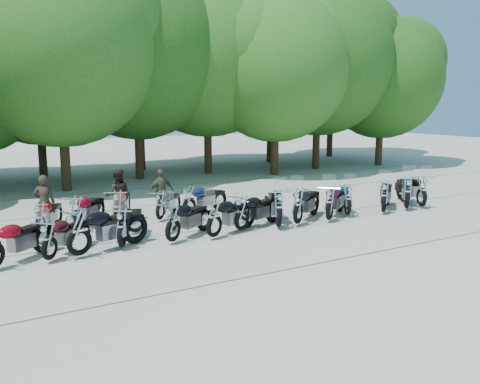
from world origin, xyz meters
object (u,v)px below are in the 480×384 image
motorcycle_4 (173,221)px  motorcycle_12 (408,191)px  motorcycle_8 (298,204)px  motorcycle_18 (189,200)px  motorcycle_7 (279,207)px  rider_2 (161,192)px  rider_1 (118,195)px  motorcycle_1 (49,239)px  motorcycle_10 (348,199)px  motorcycle_13 (422,190)px  motorcycle_17 (160,205)px  motorcycle_16 (117,206)px  rider_0 (44,203)px  motorcycle_3 (122,226)px  motorcycle_15 (76,212)px  motorcycle_5 (214,217)px  motorcycle_9 (330,202)px  motorcycle_2 (79,231)px  motorcycle_6 (242,212)px  motorcycle_11 (384,195)px  motorcycle_14 (40,217)px

motorcycle_4 → motorcycle_12: motorcycle_12 is taller
motorcycle_8 → motorcycle_18: 3.85m
motorcycle_7 → rider_2: (-2.40, 3.92, 0.10)m
motorcycle_4 → rider_1: size_ratio=1.30×
motorcycle_1 → motorcycle_4: bearing=-136.5°
motorcycle_10 → motorcycle_13: bearing=-155.9°
motorcycle_1 → motorcycle_17: bearing=-102.1°
motorcycle_8 → motorcycle_16: 5.83m
motorcycle_4 → rider_0: 4.51m
motorcycle_3 → motorcycle_10: 8.07m
motorcycle_15 → motorcycle_5: bearing=178.0°
motorcycle_16 → rider_1: size_ratio=1.36×
motorcycle_9 → motorcycle_15: bearing=33.1°
motorcycle_17 → rider_1: rider_1 is taller
motorcycle_7 → motorcycle_10: 3.11m
motorcycle_12 → motorcycle_15: motorcycle_12 is taller
motorcycle_9 → rider_0: 9.21m
motorcycle_2 → motorcycle_4: bearing=-109.3°
motorcycle_6 → motorcycle_12: 6.96m
rider_0 → motorcycle_11: bearing=179.5°
motorcycle_13 → rider_1: bearing=4.7°
motorcycle_3 → motorcycle_11: (9.53, -0.28, 0.03)m
motorcycle_9 → motorcycle_18: size_ratio=1.09×
motorcycle_12 → motorcycle_18: bearing=25.1°
motorcycle_1 → motorcycle_11: (11.45, -0.08, 0.07)m
motorcycle_15 → motorcycle_3: bearing=142.9°
motorcycle_3 → motorcycle_12: bearing=-149.3°
motorcycle_9 → rider_2: size_ratio=1.49×
motorcycle_1 → motorcycle_16: size_ratio=0.89×
motorcycle_10 → motorcycle_14: 10.11m
motorcycle_2 → rider_0: (-0.27, 3.54, 0.17)m
motorcycle_8 → motorcycle_12: motorcycle_12 is taller
motorcycle_15 → rider_1: bearing=-113.0°
motorcycle_5 → motorcycle_16: motorcycle_16 is taller
motorcycle_11 → rider_2: (-6.96, 3.95, 0.14)m
motorcycle_8 → motorcycle_9: bearing=-129.8°
motorcycle_4 → motorcycle_17: bearing=-46.0°
motorcycle_2 → motorcycle_7: size_ratio=0.99×
motorcycle_13 → motorcycle_18: motorcycle_13 is taller
motorcycle_10 → rider_1: rider_1 is taller
rider_2 → motorcycle_13: bearing=148.0°
motorcycle_7 → motorcycle_8: (0.80, 0.05, -0.01)m
motorcycle_18 → motorcycle_3: bearing=107.4°
motorcycle_1 → motorcycle_17: (4.03, 2.83, -0.03)m
motorcycle_11 → motorcycle_18: bearing=25.5°
motorcycle_10 → motorcycle_16: bearing=9.2°
motorcycle_2 → motorcycle_14: motorcycle_2 is taller
motorcycle_18 → motorcycle_1: bearing=96.9°
motorcycle_12 → motorcycle_17: 9.09m
motorcycle_4 → motorcycle_13: 10.11m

